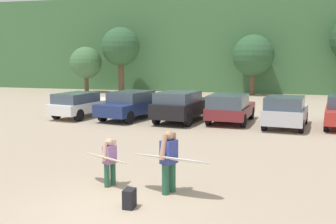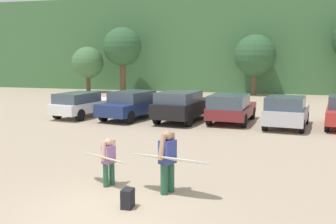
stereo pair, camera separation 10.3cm
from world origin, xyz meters
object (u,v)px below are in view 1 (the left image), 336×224
object	(u,v)px
parked_car_navy	(131,104)
surfboard_white	(172,159)
person_child	(110,159)
surfboard_cream	(105,158)
parked_car_white	(82,104)
parked_car_black	(181,105)
backpack_dropped	(129,199)
person_adult	(169,158)
parked_car_maroon	(230,108)
parked_car_silver	(286,111)

from	to	relation	value
parked_car_navy	surfboard_white	bearing A→B (deg)	-141.60
person_child	surfboard_cream	distance (m)	0.13
parked_car_white	parked_car_black	xyz separation A→B (m)	(5.83, -0.13, 0.12)
parked_car_navy	backpack_dropped	size ratio (longest dim) A/B	10.35
person_adult	backpack_dropped	bearing A→B (deg)	85.95
parked_car_maroon	surfboard_cream	size ratio (longest dim) A/B	2.41
parked_car_black	parked_car_maroon	world-z (taller)	parked_car_black
parked_car_black	parked_car_maroon	bearing A→B (deg)	-76.81
parked_car_maroon	parked_car_black	bearing A→B (deg)	99.78
parked_car_white	parked_car_black	world-z (taller)	parked_car_black
parked_car_maroon	surfboard_cream	distance (m)	11.27
backpack_dropped	surfboard_white	bearing A→B (deg)	58.70
surfboard_cream	parked_car_silver	bearing A→B (deg)	-87.53
person_adult	person_child	bearing A→B (deg)	17.91
surfboard_white	parked_car_maroon	bearing A→B (deg)	-79.76
backpack_dropped	parked_car_white	bearing A→B (deg)	121.20
backpack_dropped	parked_car_silver	bearing A→B (deg)	72.84
surfboard_white	backpack_dropped	size ratio (longest dim) A/B	5.18
parked_car_maroon	backpack_dropped	size ratio (longest dim) A/B	9.46
parked_car_maroon	person_adult	xyz separation A→B (m)	(-0.27, -11.21, 0.12)
surfboard_white	surfboard_cream	xyz separation A→B (m)	(-1.91, 0.19, -0.15)
parked_car_maroon	surfboard_cream	xyz separation A→B (m)	(-2.08, -11.08, -0.03)
person_child	surfboard_cream	world-z (taller)	person_child
parked_car_navy	parked_car_silver	world-z (taller)	parked_car_silver
parked_car_silver	backpack_dropped	bearing A→B (deg)	169.74
parked_car_maroon	person_child	xyz separation A→B (m)	(-1.95, -11.08, -0.07)
parked_car_black	person_adult	world-z (taller)	person_adult
surfboard_cream	parked_car_black	bearing A→B (deg)	-60.26
parked_car_white	surfboard_white	size ratio (longest dim) A/B	2.04
parked_car_navy	parked_car_silver	size ratio (longest dim) A/B	1.12
surfboard_cream	parked_car_white	bearing A→B (deg)	-32.85
person_adult	surfboard_cream	size ratio (longest dim) A/B	0.93
person_adult	surfboard_white	world-z (taller)	person_adult
person_adult	surfboard_white	bearing A→B (deg)	172.97
parked_car_black	person_child	distance (m)	10.87
parked_car_white	parked_car_silver	size ratio (longest dim) A/B	1.15
parked_car_silver	surfboard_white	size ratio (longest dim) A/B	1.78
parked_car_white	parked_car_navy	bearing A→B (deg)	-77.99
person_adult	person_child	size ratio (longest dim) A/B	1.25
parked_car_silver	surfboard_cream	size ratio (longest dim) A/B	2.35
parked_car_navy	parked_car_black	world-z (taller)	parked_car_black
parked_car_black	surfboard_white	distance (m)	11.29
person_adult	backpack_dropped	size ratio (longest dim) A/B	3.64
parked_car_navy	backpack_dropped	world-z (taller)	parked_car_navy
parked_car_white	parked_car_maroon	size ratio (longest dim) A/B	1.12
parked_car_black	person_child	xyz separation A→B (m)	(0.57, -10.85, -0.13)
parked_car_white	parked_car_navy	size ratio (longest dim) A/B	1.02
parked_car_maroon	parked_car_silver	xyz separation A→B (m)	(2.75, -0.68, -0.00)
surfboard_cream	parked_car_maroon	bearing A→B (deg)	-73.25
parked_car_black	backpack_dropped	distance (m)	12.35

